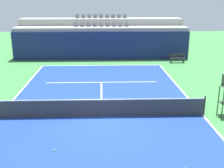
# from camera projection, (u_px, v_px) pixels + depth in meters

# --- Properties ---
(ground_plane) EXTENTS (80.00, 80.00, 0.00)m
(ground_plane) POSITION_uv_depth(u_px,v_px,m) (101.00, 117.00, 15.22)
(ground_plane) COLOR #387A3D
(court_surface) EXTENTS (11.00, 24.00, 0.01)m
(court_surface) POSITION_uv_depth(u_px,v_px,m) (101.00, 116.00, 15.22)
(court_surface) COLOR navy
(court_surface) RESTS_ON ground_plane
(baseline_far) EXTENTS (11.00, 0.10, 0.00)m
(baseline_far) POSITION_uv_depth(u_px,v_px,m) (101.00, 65.00, 26.65)
(baseline_far) COLOR white
(baseline_far) RESTS_ON court_surface
(sideline_right) EXTENTS (0.10, 24.00, 0.00)m
(sideline_right) POSITION_uv_depth(u_px,v_px,m) (203.00, 115.00, 15.40)
(sideline_right) COLOR white
(sideline_right) RESTS_ON court_surface
(service_line_far) EXTENTS (8.26, 0.10, 0.00)m
(service_line_far) POSITION_uv_depth(u_px,v_px,m) (101.00, 82.00, 21.34)
(service_line_far) COLOR white
(service_line_far) RESTS_ON court_surface
(centre_service_line) EXTENTS (0.10, 6.40, 0.00)m
(centre_service_line) POSITION_uv_depth(u_px,v_px,m) (101.00, 96.00, 18.28)
(centre_service_line) COLOR white
(centre_service_line) RESTS_ON court_surface
(back_wall) EXTENTS (17.72, 0.30, 2.83)m
(back_wall) POSITION_uv_depth(u_px,v_px,m) (101.00, 46.00, 28.77)
(back_wall) COLOR navy
(back_wall) RESTS_ON ground_plane
(stands_tier_lower) EXTENTS (17.72, 2.40, 3.16)m
(stands_tier_lower) POSITION_uv_depth(u_px,v_px,m) (101.00, 42.00, 30.01)
(stands_tier_lower) COLOR #9E9E99
(stands_tier_lower) RESTS_ON ground_plane
(stands_tier_upper) EXTENTS (17.72, 2.40, 3.87)m
(stands_tier_upper) POSITION_uv_depth(u_px,v_px,m) (101.00, 36.00, 32.20)
(stands_tier_upper) COLOR #9E9E99
(stands_tier_upper) RESTS_ON ground_plane
(seating_row_lower) EXTENTS (5.72, 0.44, 0.44)m
(seating_row_lower) POSITION_uv_depth(u_px,v_px,m) (101.00, 26.00, 29.61)
(seating_row_lower) COLOR slate
(seating_row_lower) RESTS_ON stands_tier_lower
(seating_row_upper) EXTENTS (5.72, 0.44, 0.44)m
(seating_row_upper) POSITION_uv_depth(u_px,v_px,m) (101.00, 17.00, 31.70)
(seating_row_upper) COLOR slate
(seating_row_upper) RESTS_ON stands_tier_upper
(tennis_net) EXTENTS (11.08, 0.08, 1.07)m
(tennis_net) POSITION_uv_depth(u_px,v_px,m) (101.00, 108.00, 15.08)
(tennis_net) COLOR black
(tennis_net) RESTS_ON court_surface
(player_bench) EXTENTS (1.50, 0.40, 0.85)m
(player_bench) POSITION_uv_depth(u_px,v_px,m) (177.00, 57.00, 27.74)
(player_bench) COLOR #232328
(player_bench) RESTS_ON ground_plane
(tennis_ball_1) EXTENTS (0.07, 0.07, 0.07)m
(tennis_ball_1) POSITION_uv_depth(u_px,v_px,m) (54.00, 150.00, 11.78)
(tennis_ball_1) COLOR #CCE033
(tennis_ball_1) RESTS_ON court_surface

